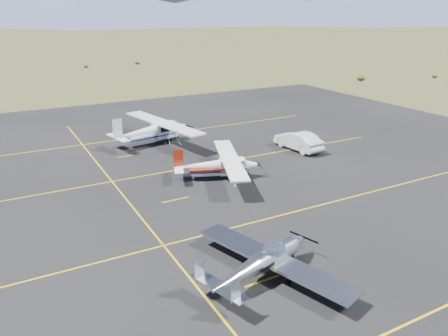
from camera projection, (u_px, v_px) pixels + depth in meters
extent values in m
plane|color=#383D1C|center=(272.00, 236.00, 25.52)|extent=(1600.00, 1600.00, 0.00)
cube|color=black|center=(217.00, 194.00, 31.30)|extent=(72.00, 72.00, 0.02)
cube|color=#B9BCC0|center=(273.00, 259.00, 21.76)|extent=(4.10, 9.20, 0.12)
ellipsoid|color=#99BFD8|center=(273.00, 251.00, 21.59)|extent=(1.88, 1.41, 0.84)
cube|color=#B9BCC0|center=(219.00, 287.00, 19.14)|extent=(1.58, 3.13, 0.06)
cube|color=#B9BCC0|center=(236.00, 290.00, 18.14)|extent=(0.55, 0.22, 1.02)
cube|color=#B9BCC0|center=(199.00, 269.00, 19.62)|extent=(0.55, 0.22, 1.02)
cylinder|color=black|center=(292.00, 257.00, 23.05)|extent=(0.36, 0.19, 0.35)
cylinder|color=black|center=(290.00, 280.00, 21.01)|extent=(0.42, 0.23, 0.41)
cylinder|color=black|center=(251.00, 261.00, 22.62)|extent=(0.42, 0.23, 0.41)
cube|color=white|center=(232.00, 166.00, 34.08)|extent=(2.19, 1.64, 1.20)
cube|color=white|center=(230.00, 159.00, 33.84)|extent=(4.71, 9.63, 0.12)
cube|color=black|center=(232.00, 163.00, 33.99)|extent=(1.70, 1.49, 0.49)
cube|color=#B72B0F|center=(218.00, 168.00, 33.96)|extent=(4.52, 2.52, 0.16)
cube|color=#B72B0F|center=(178.00, 158.00, 33.25)|extent=(0.73, 0.32, 1.42)
cube|color=white|center=(179.00, 167.00, 33.49)|extent=(1.62, 2.89, 0.05)
cylinder|color=black|center=(247.00, 175.00, 34.49)|extent=(0.33, 0.20, 0.32)
cylinder|color=black|center=(231.00, 180.00, 33.43)|extent=(0.41, 0.24, 0.39)
cylinder|color=black|center=(227.00, 171.00, 35.16)|extent=(0.41, 0.24, 0.39)
cube|color=silver|center=(165.00, 130.00, 43.51)|extent=(2.59, 1.70, 1.46)
cube|color=silver|center=(163.00, 123.00, 43.12)|extent=(4.03, 12.02, 0.15)
cube|color=black|center=(165.00, 127.00, 43.41)|extent=(1.96, 1.61, 0.60)
cube|color=silver|center=(153.00, 133.00, 42.70)|extent=(5.57, 2.32, 0.20)
cube|color=silver|center=(117.00, 128.00, 40.09)|extent=(0.92, 0.26, 1.73)
cube|color=silver|center=(118.00, 137.00, 40.38)|extent=(1.49, 3.56, 0.07)
cylinder|color=black|center=(177.00, 137.00, 44.69)|extent=(0.40, 0.18, 0.39)
cylinder|color=black|center=(169.00, 142.00, 42.81)|extent=(0.50, 0.23, 0.48)
cylinder|color=black|center=(157.00, 137.00, 44.45)|extent=(0.50, 0.23, 0.48)
imported|color=silver|center=(298.00, 141.00, 40.98)|extent=(2.26, 5.32, 1.71)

